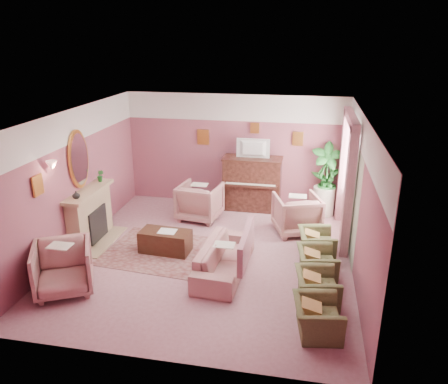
% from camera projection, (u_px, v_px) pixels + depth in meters
% --- Properties ---
extents(floor, '(5.50, 6.00, 0.01)m').
position_uv_depth(floor, '(209.00, 256.00, 8.67)').
color(floor, '#A6717E').
rests_on(floor, ground).
extents(ceiling, '(5.50, 6.00, 0.01)m').
position_uv_depth(ceiling, '(207.00, 115.00, 7.72)').
color(ceiling, white).
rests_on(ceiling, wall_back).
extents(wall_back, '(5.50, 0.02, 2.80)m').
position_uv_depth(wall_back, '(235.00, 151.00, 10.96)').
color(wall_back, '#75445A').
rests_on(wall_back, floor).
extents(wall_front, '(5.50, 0.02, 2.80)m').
position_uv_depth(wall_front, '(154.00, 269.00, 5.42)').
color(wall_front, '#75445A').
rests_on(wall_front, floor).
extents(wall_left, '(0.02, 6.00, 2.80)m').
position_uv_depth(wall_left, '(73.00, 181.00, 8.69)').
color(wall_left, '#75445A').
rests_on(wall_left, floor).
extents(wall_right, '(0.02, 6.00, 2.80)m').
position_uv_depth(wall_right, '(360.00, 200.00, 7.70)').
color(wall_right, '#75445A').
rests_on(wall_right, floor).
extents(picture_rail_band, '(5.50, 0.01, 0.65)m').
position_uv_depth(picture_rail_band, '(235.00, 108.00, 10.59)').
color(picture_rail_band, white).
rests_on(picture_rail_band, wall_back).
extents(stripe_panel, '(0.01, 3.00, 2.15)m').
position_uv_depth(stripe_panel, '(351.00, 192.00, 9.01)').
color(stripe_panel, '#A2AD93').
rests_on(stripe_panel, wall_right).
extents(fireplace_surround, '(0.30, 1.40, 1.10)m').
position_uv_depth(fireplace_surround, '(90.00, 217.00, 9.13)').
color(fireplace_surround, tan).
rests_on(fireplace_surround, floor).
extents(fireplace_inset, '(0.18, 0.72, 0.68)m').
position_uv_depth(fireplace_inset, '(95.00, 224.00, 9.16)').
color(fireplace_inset, black).
rests_on(fireplace_inset, floor).
extents(fire_ember, '(0.06, 0.54, 0.10)m').
position_uv_depth(fire_ember, '(98.00, 232.00, 9.22)').
color(fire_ember, '#EF4E25').
rests_on(fire_ember, floor).
extents(mantel_shelf, '(0.40, 1.55, 0.07)m').
position_uv_depth(mantel_shelf, '(89.00, 192.00, 8.93)').
color(mantel_shelf, tan).
rests_on(mantel_shelf, fireplace_surround).
extents(hearth, '(0.55, 1.50, 0.02)m').
position_uv_depth(hearth, '(101.00, 241.00, 9.28)').
color(hearth, tan).
rests_on(hearth, floor).
extents(mirror_frame, '(0.04, 0.72, 1.20)m').
position_uv_depth(mirror_frame, '(79.00, 159.00, 8.73)').
color(mirror_frame, gold).
rests_on(mirror_frame, wall_left).
extents(mirror_glass, '(0.01, 0.60, 1.06)m').
position_uv_depth(mirror_glass, '(80.00, 159.00, 8.72)').
color(mirror_glass, silver).
rests_on(mirror_glass, wall_left).
extents(sconce_shade, '(0.20, 0.20, 0.16)m').
position_uv_depth(sconce_shade, '(52.00, 165.00, 7.68)').
color(sconce_shade, '#F9AB99').
rests_on(sconce_shade, wall_left).
extents(piano, '(1.40, 0.60, 1.30)m').
position_uv_depth(piano, '(252.00, 184.00, 10.83)').
color(piano, '#3E1E16').
rests_on(piano, floor).
extents(piano_keyshelf, '(1.30, 0.12, 0.06)m').
position_uv_depth(piano_keyshelf, '(250.00, 186.00, 10.49)').
color(piano_keyshelf, '#3E1E16').
rests_on(piano_keyshelf, piano).
extents(piano_keys, '(1.20, 0.08, 0.02)m').
position_uv_depth(piano_keys, '(250.00, 184.00, 10.47)').
color(piano_keys, white).
rests_on(piano_keys, piano).
extents(piano_top, '(1.45, 0.65, 0.04)m').
position_uv_depth(piano_top, '(253.00, 158.00, 10.61)').
color(piano_top, '#3E1E16').
rests_on(piano_top, piano).
extents(television, '(0.80, 0.12, 0.48)m').
position_uv_depth(television, '(253.00, 147.00, 10.46)').
color(television, black).
rests_on(television, piano).
extents(print_back_left, '(0.30, 0.03, 0.38)m').
position_uv_depth(print_back_left, '(203.00, 137.00, 10.96)').
color(print_back_left, gold).
rests_on(print_back_left, wall_back).
extents(print_back_right, '(0.26, 0.03, 0.34)m').
position_uv_depth(print_back_right, '(298.00, 139.00, 10.52)').
color(print_back_right, gold).
rests_on(print_back_right, wall_back).
extents(print_back_mid, '(0.22, 0.03, 0.26)m').
position_uv_depth(print_back_mid, '(255.00, 128.00, 10.63)').
color(print_back_mid, gold).
rests_on(print_back_mid, wall_back).
extents(print_left_wall, '(0.03, 0.28, 0.36)m').
position_uv_depth(print_left_wall, '(38.00, 185.00, 7.46)').
color(print_left_wall, gold).
rests_on(print_left_wall, wall_left).
extents(window_blind, '(0.03, 1.40, 1.80)m').
position_uv_depth(window_blind, '(351.00, 160.00, 9.04)').
color(window_blind, silver).
rests_on(window_blind, wall_right).
extents(curtain_left, '(0.16, 0.34, 2.60)m').
position_uv_depth(curtain_left, '(349.00, 193.00, 8.34)').
color(curtain_left, '#A46574').
rests_on(curtain_left, floor).
extents(curtain_right, '(0.16, 0.34, 2.60)m').
position_uv_depth(curtain_right, '(343.00, 166.00, 10.04)').
color(curtain_right, '#A46574').
rests_on(curtain_right, floor).
extents(pelmet, '(0.16, 2.20, 0.16)m').
position_uv_depth(pelmet, '(352.00, 119.00, 8.76)').
color(pelmet, '#A46574').
rests_on(pelmet, wall_right).
extents(mantel_plant, '(0.16, 0.16, 0.28)m').
position_uv_depth(mantel_plant, '(100.00, 176.00, 9.38)').
color(mantel_plant, '#216D27').
rests_on(mantel_plant, mantel_shelf).
extents(mantel_vase, '(0.16, 0.16, 0.16)m').
position_uv_depth(mantel_vase, '(76.00, 195.00, 8.43)').
color(mantel_vase, white).
rests_on(mantel_vase, mantel_shelf).
extents(area_rug, '(2.65, 2.02, 0.01)m').
position_uv_depth(area_rug, '(169.00, 252.00, 8.81)').
color(area_rug, '#845351').
rests_on(area_rug, floor).
extents(coffee_table, '(1.03, 0.57, 0.45)m').
position_uv_depth(coffee_table, '(165.00, 241.00, 8.78)').
color(coffee_table, '#392013').
rests_on(coffee_table, floor).
extents(table_paper, '(0.35, 0.28, 0.01)m').
position_uv_depth(table_paper, '(167.00, 231.00, 8.70)').
color(table_paper, white).
rests_on(table_paper, coffee_table).
extents(sofa, '(0.65, 1.94, 0.78)m').
position_uv_depth(sofa, '(224.00, 253.00, 7.97)').
color(sofa, tan).
rests_on(sofa, floor).
extents(sofa_throw, '(0.10, 1.47, 0.54)m').
position_uv_depth(sofa_throw, '(246.00, 244.00, 7.83)').
color(sofa_throw, '#A46574').
rests_on(sofa_throw, sofa).
extents(floral_armchair_left, '(0.92, 0.92, 0.96)m').
position_uv_depth(floral_armchair_left, '(200.00, 200.00, 10.29)').
color(floral_armchair_left, tan).
rests_on(floral_armchair_left, floor).
extents(floral_armchair_right, '(0.92, 0.92, 0.96)m').
position_uv_depth(floral_armchair_right, '(297.00, 212.00, 9.57)').
color(floral_armchair_right, tan).
rests_on(floral_armchair_right, floor).
extents(floral_armchair_front, '(0.92, 0.92, 0.96)m').
position_uv_depth(floral_armchair_front, '(63.00, 266.00, 7.35)').
color(floral_armchair_front, tan).
rests_on(floral_armchair_front, floor).
extents(olive_chair_a, '(0.55, 0.78, 0.68)m').
position_uv_depth(olive_chair_a, '(317.00, 312.00, 6.35)').
color(olive_chair_a, brown).
rests_on(olive_chair_a, floor).
extents(olive_chair_b, '(0.55, 0.78, 0.68)m').
position_uv_depth(olive_chair_b, '(317.00, 283.00, 7.11)').
color(olive_chair_b, brown).
rests_on(olive_chair_b, floor).
extents(olive_chair_c, '(0.55, 0.78, 0.68)m').
position_uv_depth(olive_chair_c, '(317.00, 259.00, 7.87)').
color(olive_chair_c, brown).
rests_on(olive_chair_c, floor).
extents(olive_chair_d, '(0.55, 0.78, 0.68)m').
position_uv_depth(olive_chair_d, '(317.00, 239.00, 8.62)').
color(olive_chair_d, brown).
rests_on(olive_chair_d, floor).
extents(side_table, '(0.52, 0.52, 0.70)m').
position_uv_depth(side_table, '(324.00, 201.00, 10.58)').
color(side_table, silver).
rests_on(side_table, floor).
extents(side_plant_big, '(0.30, 0.30, 0.34)m').
position_uv_depth(side_plant_big, '(325.00, 180.00, 10.41)').
color(side_plant_big, '#216D27').
rests_on(side_plant_big, side_table).
extents(side_plant_small, '(0.16, 0.16, 0.28)m').
position_uv_depth(side_plant_small, '(330.00, 183.00, 10.30)').
color(side_plant_small, '#216D27').
rests_on(side_plant_small, side_table).
extents(palm_pot, '(0.34, 0.34, 0.34)m').
position_uv_depth(palm_pot, '(324.00, 208.00, 10.65)').
color(palm_pot, brown).
rests_on(palm_pot, floor).
extents(palm_plant, '(0.76, 0.76, 1.44)m').
position_uv_depth(palm_plant, '(327.00, 173.00, 10.35)').
color(palm_plant, '#216D27').
rests_on(palm_plant, palm_pot).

